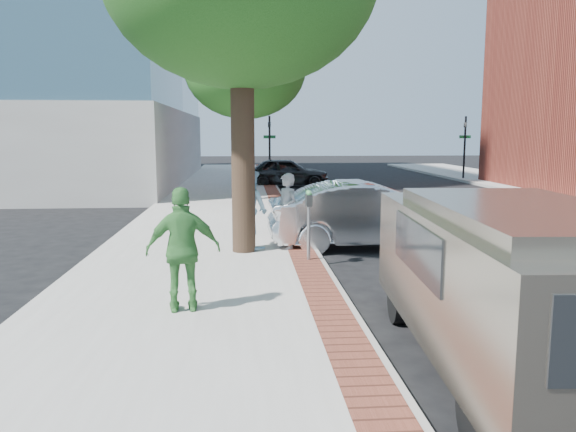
{
  "coord_description": "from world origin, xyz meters",
  "views": [
    {
      "loc": [
        -0.57,
        -10.63,
        2.79
      ],
      "look_at": [
        0.27,
        0.15,
        1.2
      ],
      "focal_mm": 35.0,
      "sensor_mm": 36.0,
      "label": 1
    }
  ],
  "objects": [
    {
      "name": "brick_strip",
      "position": [
        0.7,
        8.0,
        0.15
      ],
      "size": [
        0.6,
        60.0,
        0.01
      ],
      "primitive_type": "cube",
      "color": "brown",
      "rests_on": "sidewalk"
    },
    {
      "name": "sedan_silver",
      "position": [
        2.49,
        2.78,
        0.82
      ],
      "size": [
        5.0,
        1.86,
        1.63
      ],
      "primitive_type": "imported",
      "rotation": [
        0.0,
        0.0,
        1.6
      ],
      "color": "silver",
      "rests_on": "ground"
    },
    {
      "name": "van",
      "position": [
        2.51,
        -4.33,
        1.11
      ],
      "size": [
        2.46,
        5.63,
        2.03
      ],
      "rotation": [
        0.0,
        0.0,
        -0.07
      ],
      "color": "gray",
      "rests_on": "ground"
    },
    {
      "name": "person_gray",
      "position": [
        0.39,
        2.14,
        1.02
      ],
      "size": [
        0.68,
        0.76,
        1.75
      ],
      "primitive_type": "imported",
      "rotation": [
        0.0,
        0.0,
        -1.04
      ],
      "color": "#A2A2A7",
      "rests_on": "sidewalk"
    },
    {
      "name": "ground",
      "position": [
        0.0,
        0.0,
        0.0
      ],
      "size": [
        120.0,
        120.0,
        0.0
      ],
      "primitive_type": "plane",
      "color": "black",
      "rests_on": "ground"
    },
    {
      "name": "curb",
      "position": [
        1.05,
        8.0,
        0.07
      ],
      "size": [
        0.1,
        60.0,
        0.15
      ],
      "primitive_type": "cube",
      "color": "gray",
      "rests_on": "ground"
    },
    {
      "name": "tree_far",
      "position": [
        -0.5,
        12.0,
        5.3
      ],
      "size": [
        4.8,
        4.8,
        7.14
      ],
      "color": "black",
      "rests_on": "sidewalk"
    },
    {
      "name": "bg_car",
      "position": [
        1.63,
        19.03,
        0.77
      ],
      "size": [
        4.57,
        1.99,
        1.53
      ],
      "primitive_type": "imported",
      "rotation": [
        0.0,
        0.0,
        1.53
      ],
      "color": "black",
      "rests_on": "ground"
    },
    {
      "name": "person_officer",
      "position": [
        -0.44,
        2.2,
        1.07
      ],
      "size": [
        1.09,
        1.13,
        1.84
      ],
      "primitive_type": "imported",
      "rotation": [
        0.0,
        0.0,
        2.2
      ],
      "color": "#8FC1DD",
      "rests_on": "sidewalk"
    },
    {
      "name": "person_green",
      "position": [
        -1.49,
        -2.38,
        1.08
      ],
      "size": [
        1.14,
        0.57,
        1.87
      ],
      "primitive_type": "imported",
      "rotation": [
        0.0,
        0.0,
        3.25
      ],
      "color": "#3E853C",
      "rests_on": "sidewalk"
    },
    {
      "name": "signal_far",
      "position": [
        12.5,
        22.0,
        2.25
      ],
      "size": [
        0.7,
        0.15,
        3.8
      ],
      "color": "black",
      "rests_on": "ground"
    },
    {
      "name": "office_base",
      "position": [
        -13.0,
        22.0,
        2.0
      ],
      "size": [
        18.2,
        22.2,
        4.0
      ],
      "primitive_type": "cube",
      "color": "gray",
      "rests_on": "ground"
    },
    {
      "name": "signal_near",
      "position": [
        0.9,
        22.0,
        2.25
      ],
      "size": [
        0.7,
        0.15,
        3.8
      ],
      "color": "black",
      "rests_on": "ground"
    },
    {
      "name": "parking_meter",
      "position": [
        0.76,
        0.87,
        1.21
      ],
      "size": [
        0.12,
        0.32,
        1.47
      ],
      "color": "gray",
      "rests_on": "sidewalk"
    },
    {
      "name": "sidewalk",
      "position": [
        -1.5,
        8.0,
        0.07
      ],
      "size": [
        5.0,
        60.0,
        0.15
      ],
      "primitive_type": "cube",
      "color": "#9E9991",
      "rests_on": "ground"
    }
  ]
}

